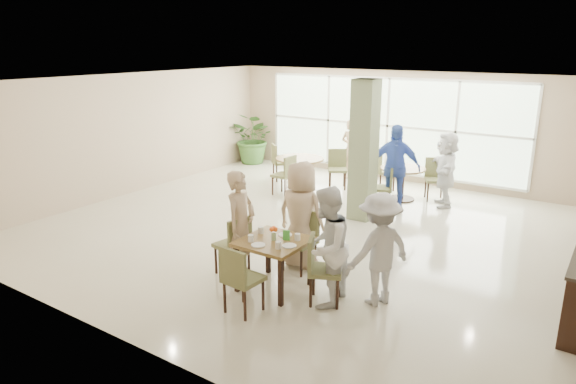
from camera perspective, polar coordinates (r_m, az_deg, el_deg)
The scene contains 19 objects.
ground at distance 9.84m, azimuth 2.93°, elevation -4.35°, with size 10.00×10.00×0.00m, color beige.
room_shell at distance 9.38m, azimuth 3.08°, elevation 5.44°, with size 10.00×10.00×10.00m.
window_bank at distance 13.58m, azimuth 10.99°, elevation 7.24°, with size 7.00×0.04×7.00m.
column at distance 10.29m, azimuth 8.42°, elevation 4.54°, with size 0.45×0.45×2.80m, color #6E7B56.
main_table at distance 7.39m, azimuth -1.59°, elevation -6.08°, with size 0.91×0.91×0.75m.
round_table_left at distance 12.62m, azimuth 1.32°, elevation 3.11°, with size 1.18×1.18×0.75m.
round_table_right at distance 11.92m, azimuth 12.60°, elevation 1.76°, with size 1.02×1.02×0.75m.
chairs_main_table at distance 7.46m, azimuth -1.47°, elevation -7.32°, with size 2.22×1.99×0.95m.
chairs_table_left at distance 12.64m, azimuth 1.42°, elevation 2.60°, with size 2.21×1.74×0.95m.
chairs_table_right at distance 11.94m, azimuth 12.37°, elevation 1.40°, with size 1.93×2.06×0.95m.
tabletop_clutter at distance 7.30m, azimuth -1.50°, elevation -5.03°, with size 0.77×0.74×0.21m.
potted_plant at distance 15.24m, azimuth -3.78°, elevation 5.99°, with size 1.35×1.35×1.50m, color #356126.
teen_left at distance 7.75m, azimuth -5.27°, elevation -3.64°, with size 0.61×0.40×1.66m, color tan.
teen_far at distance 8.07m, azimuth 1.45°, elevation -2.55°, with size 0.84×0.46×1.72m, color tan.
teen_right at distance 6.92m, azimuth 4.27°, elevation -6.11°, with size 0.81×0.63×1.66m, color white.
teen_standing at distance 7.05m, azimuth 10.06°, elevation -6.29°, with size 1.02×0.58×1.57m, color #B5B5B8.
adult_a at distance 11.06m, azimuth 11.71°, elevation 2.67°, with size 1.08×0.62×1.85m, color #4161C3.
adult_b at distance 11.64m, azimuth 17.12°, elevation 2.42°, with size 1.52×0.66×1.64m, color white.
adult_standing at distance 13.47m, azimuth 7.02°, elevation 4.72°, with size 0.58×0.38×1.59m, color tan.
Camera 1 is at (4.70, -7.92, 3.46)m, focal length 32.00 mm.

